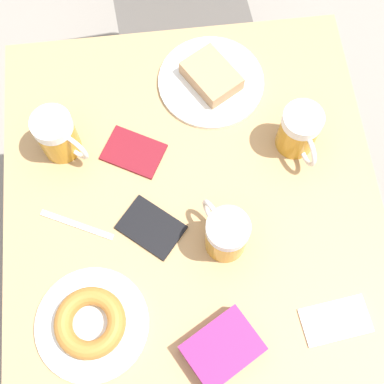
# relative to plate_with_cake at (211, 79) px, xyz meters

# --- Properties ---
(ground_plane) EXTENTS (8.00, 8.00, 0.00)m
(ground_plane) POSITION_rel_plate_with_cake_xyz_m (-0.08, -0.27, -0.73)
(ground_plane) COLOR gray
(table) EXTENTS (0.80, 0.86, 0.71)m
(table) POSITION_rel_plate_with_cake_xyz_m (-0.08, -0.27, -0.08)
(table) COLOR tan
(table) RESTS_ON ground_plane
(plate_with_cake) EXTENTS (0.24, 0.24, 0.05)m
(plate_with_cake) POSITION_rel_plate_with_cake_xyz_m (0.00, 0.00, 0.00)
(plate_with_cake) COLOR white
(plate_with_cake) RESTS_ON table
(plate_with_donut) EXTENTS (0.22, 0.22, 0.05)m
(plate_with_donut) POSITION_rel_plate_with_cake_xyz_m (-0.30, -0.52, 0.00)
(plate_with_donut) COLOR white
(plate_with_donut) RESTS_ON table
(beer_mug_left) EXTENTS (0.08, 0.13, 0.12)m
(beer_mug_left) POSITION_rel_plate_with_cake_xyz_m (0.16, -0.18, 0.04)
(beer_mug_left) COLOR #C68C23
(beer_mug_left) RESTS_ON table
(beer_mug_center) EXTENTS (0.08, 0.12, 0.12)m
(beer_mug_center) POSITION_rel_plate_with_cake_xyz_m (-0.02, -0.38, 0.04)
(beer_mug_center) COLOR #C68C23
(beer_mug_center) RESTS_ON table
(beer_mug_right) EXTENTS (0.11, 0.10, 0.12)m
(beer_mug_right) POSITION_rel_plate_with_cake_xyz_m (-0.34, -0.13, 0.04)
(beer_mug_right) COLOR #C68C23
(beer_mug_right) RESTS_ON table
(napkin_folded) EXTENTS (0.14, 0.09, 0.00)m
(napkin_folded) POSITION_rel_plate_with_cake_xyz_m (0.17, -0.56, -0.01)
(napkin_folded) COLOR white
(napkin_folded) RESTS_ON table
(fork) EXTENTS (0.15, 0.08, 0.00)m
(fork) POSITION_rel_plate_with_cake_xyz_m (-0.32, -0.31, -0.01)
(fork) COLOR silver
(fork) RESTS_ON table
(passport_near_edge) EXTENTS (0.15, 0.15, 0.01)m
(passport_near_edge) POSITION_rel_plate_with_cake_xyz_m (-0.17, -0.33, -0.01)
(passport_near_edge) COLOR black
(passport_near_edge) RESTS_ON table
(passport_far_edge) EXTENTS (0.15, 0.14, 0.01)m
(passport_far_edge) POSITION_rel_plate_with_cake_xyz_m (-0.19, -0.16, -0.01)
(passport_far_edge) COLOR maroon
(passport_far_edge) RESTS_ON table
(blue_pouch) EXTENTS (0.17, 0.15, 0.05)m
(blue_pouch) POSITION_rel_plate_with_cake_xyz_m (-0.05, -0.59, 0.01)
(blue_pouch) COLOR #8C2366
(blue_pouch) RESTS_ON table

